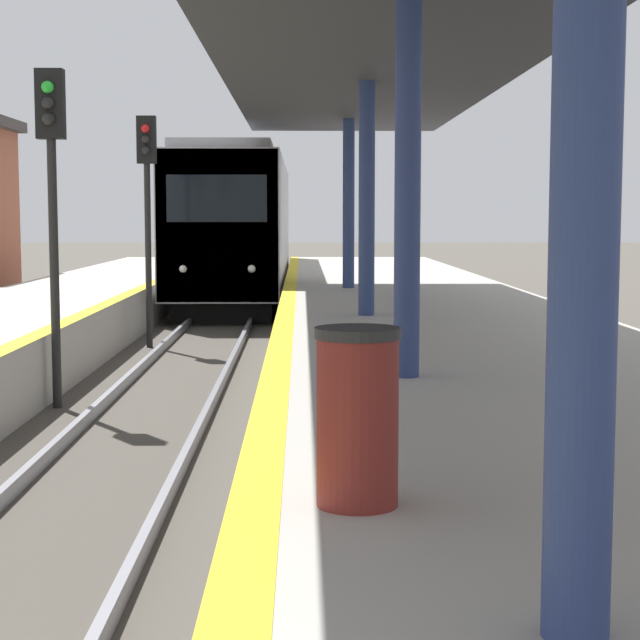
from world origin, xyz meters
TOP-DOWN VIEW (x-y plane):
  - train at (0.00, 31.04)m, footprint 2.83×16.66m
  - signal_mid at (-1.34, 12.65)m, footprint 0.36×0.31m
  - signal_far at (-1.04, 19.19)m, footprint 0.36×0.31m
  - station_canopy at (2.95, 12.36)m, footprint 4.54×26.38m
  - trash_bin at (2.22, 4.33)m, footprint 0.48×0.48m

SIDE VIEW (x-z plane):
  - trash_bin at x=2.22m, z-range 0.95..1.94m
  - train at x=0.00m, z-range 0.04..4.37m
  - signal_mid at x=-1.34m, z-range 0.89..5.33m
  - signal_far at x=-1.04m, z-range 0.89..5.33m
  - station_canopy at x=2.95m, z-range 2.73..6.63m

